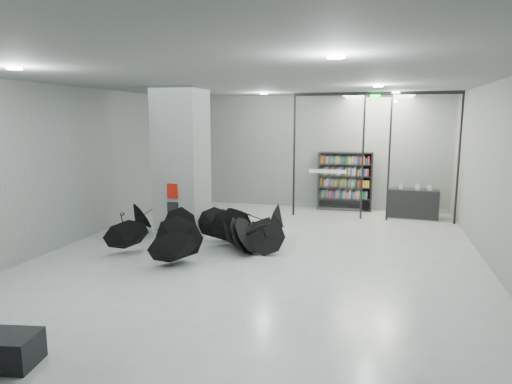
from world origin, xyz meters
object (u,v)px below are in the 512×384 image
(column, at_px, (182,163))
(shop_counter, at_px, (413,203))
(umbrella_cluster, at_px, (210,238))
(bookshelf, at_px, (345,181))

(column, height_order, shop_counter, column)
(umbrella_cluster, bearing_deg, shop_counter, 46.11)
(column, height_order, umbrella_cluster, column)
(bookshelf, relative_size, shop_counter, 1.31)
(bookshelf, bearing_deg, umbrella_cluster, -118.53)
(shop_counter, xyz_separation_m, umbrella_cluster, (-5.02, -5.22, -0.15))
(column, bearing_deg, shop_counter, 33.41)
(shop_counter, bearing_deg, column, -142.41)
(column, xyz_separation_m, bookshelf, (3.97, 4.75, -0.98))
(column, relative_size, shop_counter, 2.57)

